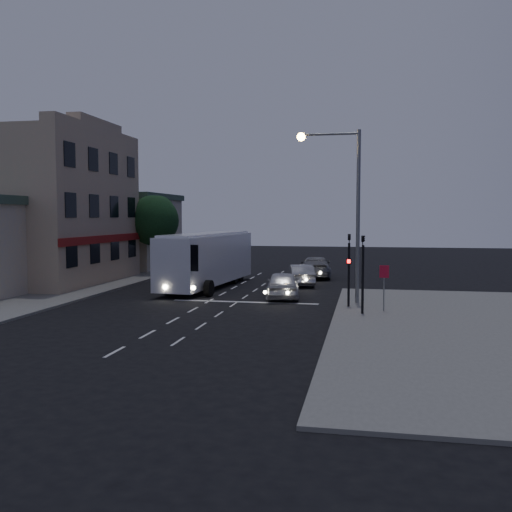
% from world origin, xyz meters
% --- Properties ---
extents(ground, '(120.00, 120.00, 0.00)m').
position_xyz_m(ground, '(0.00, 0.00, 0.00)').
color(ground, black).
extents(sidewalk_near, '(12.00, 24.00, 0.12)m').
position_xyz_m(sidewalk_near, '(13.00, -4.00, 0.06)').
color(sidewalk_near, slate).
rests_on(sidewalk_near, ground).
extents(sidewalk_far, '(12.00, 50.00, 0.12)m').
position_xyz_m(sidewalk_far, '(-13.00, 8.00, 0.06)').
color(sidewalk_far, slate).
rests_on(sidewalk_far, ground).
extents(road_markings, '(8.00, 30.55, 0.01)m').
position_xyz_m(road_markings, '(1.29, 3.31, 0.00)').
color(road_markings, silver).
rests_on(road_markings, ground).
extents(tour_bus, '(3.45, 11.81, 3.57)m').
position_xyz_m(tour_bus, '(-1.70, 7.74, 1.93)').
color(tour_bus, silver).
rests_on(tour_bus, ground).
extents(car_suv, '(2.41, 4.77, 1.56)m').
position_xyz_m(car_suv, '(3.82, 3.80, 0.78)').
color(car_suv, silver).
rests_on(car_suv, ground).
extents(car_sedan_a, '(2.38, 4.51, 1.41)m').
position_xyz_m(car_sedan_a, '(4.14, 10.06, 0.71)').
color(car_sedan_a, '#BABABA').
rests_on(car_sedan_a, ground).
extents(car_sedan_b, '(2.83, 5.69, 1.59)m').
position_xyz_m(car_sedan_b, '(4.67, 15.17, 0.79)').
color(car_sedan_b, gray).
rests_on(car_sedan_b, ground).
extents(traffic_signal_main, '(0.25, 0.35, 4.10)m').
position_xyz_m(traffic_signal_main, '(7.60, 0.78, 2.42)').
color(traffic_signal_main, black).
rests_on(traffic_signal_main, sidewalk_near).
extents(traffic_signal_side, '(0.18, 0.15, 4.10)m').
position_xyz_m(traffic_signal_side, '(8.30, -1.20, 2.42)').
color(traffic_signal_side, black).
rests_on(traffic_signal_side, sidewalk_near).
extents(regulatory_sign, '(0.45, 0.12, 2.20)m').
position_xyz_m(regulatory_sign, '(9.30, -0.24, 1.60)').
color(regulatory_sign, slate).
rests_on(regulatory_sign, sidewalk_near).
extents(streetlight, '(3.32, 0.44, 9.00)m').
position_xyz_m(streetlight, '(7.34, 2.20, 5.73)').
color(streetlight, slate).
rests_on(streetlight, sidewalk_near).
extents(main_building, '(10.12, 12.00, 11.00)m').
position_xyz_m(main_building, '(-13.96, 8.00, 5.16)').
color(main_building, tan).
rests_on(main_building, sidewalk_far).
extents(low_building_north, '(9.40, 9.40, 6.50)m').
position_xyz_m(low_building_north, '(-13.50, 20.00, 3.39)').
color(low_building_north, '#C7B496').
rests_on(low_building_north, sidewalk_far).
extents(street_tree, '(4.00, 4.00, 6.20)m').
position_xyz_m(street_tree, '(-8.21, 15.02, 4.50)').
color(street_tree, black).
rests_on(street_tree, sidewalk_far).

